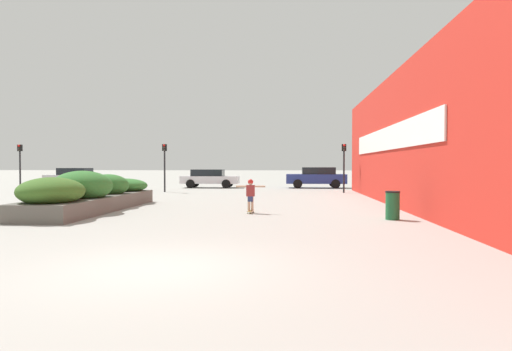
{
  "coord_description": "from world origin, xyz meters",
  "views": [
    {
      "loc": [
        2.27,
        -7.67,
        1.78
      ],
      "look_at": [
        0.35,
        17.82,
        1.21
      ],
      "focal_mm": 32.0,
      "sensor_mm": 36.0,
      "label": 1
    }
  ],
  "objects": [
    {
      "name": "planter_box",
      "position": [
        -5.48,
        9.49,
        0.68
      ],
      "size": [
        2.2,
        8.81,
        1.58
      ],
      "color": "#605B54",
      "rests_on": "ground_plane"
    },
    {
      "name": "skateboard",
      "position": [
        0.8,
        9.19,
        0.07
      ],
      "size": [
        0.22,
        0.73,
        0.09
      ],
      "rotation": [
        0.0,
        0.0,
        -0.05
      ],
      "color": "olive",
      "rests_on": "ground_plane"
    },
    {
      "name": "car_leftmost",
      "position": [
        -14.55,
        26.6,
        0.82
      ],
      "size": [
        4.0,
        2.03,
        1.57
      ],
      "rotation": [
        0.0,
        0.0,
        1.57
      ],
      "color": "#BCBCC1",
      "rests_on": "ground_plane"
    },
    {
      "name": "car_center_left",
      "position": [
        -4.11,
        28.03,
        0.77
      ],
      "size": [
        4.51,
        1.89,
        1.45
      ],
      "rotation": [
        0.0,
        0.0,
        -1.57
      ],
      "color": "silver",
      "rests_on": "ground_plane"
    },
    {
      "name": "trash_bin",
      "position": [
        5.62,
        7.5,
        0.47
      ],
      "size": [
        0.47,
        0.47,
        0.94
      ],
      "color": "#1E5B33",
      "rests_on": "ground_plane"
    },
    {
      "name": "ground_plane",
      "position": [
        0.0,
        0.0,
        0.0
      ],
      "size": [
        300.0,
        300.0,
        0.0
      ],
      "primitive_type": "plane",
      "color": "#A3A099"
    },
    {
      "name": "car_center_right",
      "position": [
        15.39,
        27.28,
        0.81
      ],
      "size": [
        3.9,
        2.02,
        1.58
      ],
      "rotation": [
        0.0,
        0.0,
        -1.57
      ],
      "color": "maroon",
      "rests_on": "ground_plane"
    },
    {
      "name": "traffic_light_right",
      "position": [
        5.73,
        22.1,
        2.17
      ],
      "size": [
        0.28,
        0.3,
        3.15
      ],
      "color": "black",
      "rests_on": "ground_plane"
    },
    {
      "name": "traffic_light_far_left",
      "position": [
        -16.2,
        22.22,
        2.2
      ],
      "size": [
        0.28,
        0.3,
        3.2
      ],
      "color": "black",
      "rests_on": "ground_plane"
    },
    {
      "name": "traffic_light_left",
      "position": [
        -6.09,
        22.14,
        2.19
      ],
      "size": [
        0.28,
        0.3,
        3.19
      ],
      "color": "black",
      "rests_on": "ground_plane"
    },
    {
      "name": "skateboarder",
      "position": [
        0.8,
        9.19,
        0.8
      ],
      "size": [
        1.1,
        0.2,
        1.18
      ],
      "rotation": [
        0.0,
        0.0,
        -0.05
      ],
      "color": "tan",
      "rests_on": "skateboard"
    },
    {
      "name": "car_rightmost",
      "position": [
        4.34,
        28.32,
        0.85
      ],
      "size": [
        4.66,
        1.91,
        1.62
      ],
      "rotation": [
        0.0,
        0.0,
        1.57
      ],
      "color": "navy",
      "rests_on": "ground_plane"
    },
    {
      "name": "building_wall_right",
      "position": [
        6.96,
        10.14,
        2.88
      ],
      "size": [
        0.67,
        30.32,
        5.75
      ],
      "color": "red",
      "rests_on": "ground_plane"
    }
  ]
}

